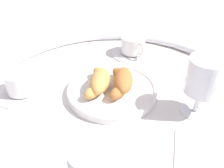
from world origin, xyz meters
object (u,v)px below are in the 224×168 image
at_px(coffee_cup_near, 133,47).
at_px(folded_napkin, 204,153).
at_px(croissant_large, 122,81).
at_px(croissant_small, 100,80).
at_px(coffee_cup_far, 22,84).
at_px(pastry_plate, 112,90).
at_px(juice_glass_left, 204,79).
at_px(sugar_packet, 211,85).

relative_size(coffee_cup_near, folded_napkin, 1.24).
distance_m(croissant_large, croissant_small, 0.05).
bearing_deg(coffee_cup_far, pastry_plate, -65.78).
xyz_separation_m(juice_glass_left, sugar_packet, (0.12, -0.02, -0.09)).
distance_m(coffee_cup_near, sugar_packet, 0.26).
height_order(croissant_small, sugar_packet, croissant_small).
bearing_deg(croissant_large, folded_napkin, -115.35).
bearing_deg(coffee_cup_near, croissant_large, -165.84).
bearing_deg(sugar_packet, coffee_cup_far, 103.05).
bearing_deg(coffee_cup_near, juice_glass_left, -129.86).
distance_m(croissant_large, coffee_cup_near, 0.21).
relative_size(juice_glass_left, folded_napkin, 1.27).
relative_size(pastry_plate, sugar_packet, 4.54).
relative_size(juice_glass_left, sugar_packet, 2.80).
bearing_deg(pastry_plate, coffee_cup_far, 114.22).
height_order(croissant_small, coffee_cup_near, croissant_small).
bearing_deg(coffee_cup_near, croissant_small, -179.46).
distance_m(croissant_small, sugar_packet, 0.30).
distance_m(pastry_plate, coffee_cup_far, 0.23).
bearing_deg(croissant_large, coffee_cup_near, 14.16).
bearing_deg(folded_napkin, juice_glass_left, 18.14).
height_order(juice_glass_left, folded_napkin, juice_glass_left).
height_order(coffee_cup_near, folded_napkin, coffee_cup_near).
bearing_deg(pastry_plate, folded_napkin, -111.22).
bearing_deg(juice_glass_left, sugar_packet, -8.87).
xyz_separation_m(croissant_small, coffee_cup_near, (0.23, 0.00, -0.01)).
xyz_separation_m(sugar_packet, folded_napkin, (-0.23, -0.02, -0.00)).
bearing_deg(sugar_packet, croissant_small, 105.91).
bearing_deg(sugar_packet, coffee_cup_near, 57.52).
distance_m(croissant_large, coffee_cup_far, 0.25).
bearing_deg(croissant_large, sugar_packet, -56.88).
height_order(croissant_small, coffee_cup_far, croissant_small).
height_order(croissant_large, juice_glass_left, juice_glass_left).
bearing_deg(coffee_cup_far, croissant_small, -65.70).
xyz_separation_m(croissant_small, coffee_cup_far, (-0.08, 0.18, -0.01)).
bearing_deg(croissant_small, sugar_packet, -58.54).
bearing_deg(juice_glass_left, folded_napkin, -161.86).
xyz_separation_m(pastry_plate, sugar_packet, (0.14, -0.22, -0.01)).
xyz_separation_m(coffee_cup_near, coffee_cup_far, (-0.31, 0.18, 0.00)).
xyz_separation_m(croissant_large, coffee_cup_far, (-0.10, 0.23, -0.01)).
xyz_separation_m(croissant_small, juice_glass_left, (0.03, -0.23, 0.05)).
relative_size(croissant_small, sugar_packet, 2.62).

